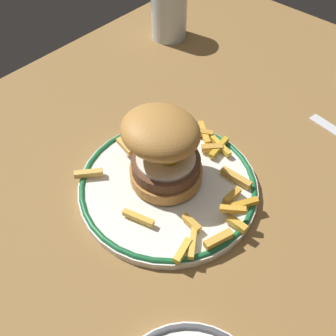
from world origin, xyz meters
TOP-DOWN VIEW (x-y plane):
  - ground_plane at (0.00, 0.00)cm, footprint 115.36×83.93cm
  - dinner_plate at (-0.54, 1.35)cm, footprint 25.35×25.35cm
  - burger at (0.34, 2.71)cm, footprint 14.39×14.15cm
  - fries_pile at (1.93, -2.35)cm, footprint 21.31×23.59cm
  - water_glass at (29.82, 28.69)cm, footprint 7.19×7.19cm

SIDE VIEW (x-z plane):
  - ground_plane at x=0.00cm, z-range -4.00..0.00cm
  - dinner_plate at x=-0.54cm, z-range 0.04..1.64cm
  - fries_pile at x=1.93cm, z-range 0.92..3.45cm
  - water_glass at x=29.82cm, z-range -0.74..9.10cm
  - burger at x=0.34cm, z-range 1.49..12.82cm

